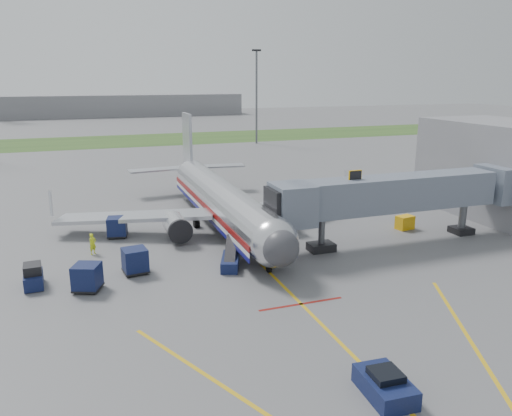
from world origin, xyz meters
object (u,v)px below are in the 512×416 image
object	(u,v)px
baggage_tug	(33,277)
ramp_worker	(93,244)
airliner	(222,200)
pushback_tug	(385,385)
belt_loader	(230,261)

from	to	relation	value
baggage_tug	ramp_worker	distance (m)	7.13
airliner	pushback_tug	bearing A→B (deg)	-90.75
pushback_tug	airliner	bearing A→B (deg)	89.25
baggage_tug	airliner	bearing A→B (deg)	31.21
pushback_tug	belt_loader	bearing A→B (deg)	96.55
ramp_worker	belt_loader	bearing A→B (deg)	-69.37
ramp_worker	baggage_tug	bearing A→B (deg)	-162.65
baggage_tug	belt_loader	size ratio (longest dim) A/B	0.60
belt_loader	ramp_worker	size ratio (longest dim) A/B	2.30
airliner	baggage_tug	distance (m)	19.84
belt_loader	airliner	bearing A→B (deg)	77.48
baggage_tug	ramp_worker	bearing A→B (deg)	53.33
baggage_tug	belt_loader	xyz separation A→B (m)	(14.41, -0.97, -0.27)
pushback_tug	belt_loader	world-z (taller)	belt_loader
belt_loader	ramp_worker	distance (m)	12.16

